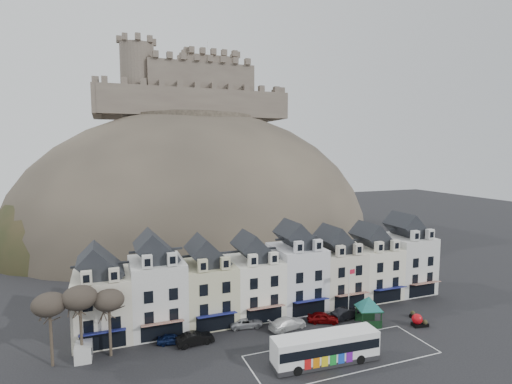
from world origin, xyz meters
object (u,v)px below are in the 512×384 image
bus (325,347)px  car_navy (172,339)px  car_white (288,323)px  car_charcoal (347,313)px  red_buoy (417,320)px  car_black (195,339)px  car_silver (246,322)px  car_maroon (323,318)px  white_van (84,348)px  flagpole (349,290)px  bus_shelter (369,303)px

bus → car_navy: bearing=148.6°
car_white → car_charcoal: 9.14m
red_buoy → car_charcoal: bearing=143.1°
car_black → car_silver: size_ratio=1.04×
red_buoy → car_maroon: red_buoy is taller
white_van → car_silver: (19.81, 0.48, -0.31)m
flagpole → car_white: flagpole is taller
car_navy → car_silver: bearing=-72.7°
bus_shelter → car_white: size_ratio=1.12×
white_van → car_silver: 19.81m
car_silver → car_maroon: car_maroon is taller
car_black → car_silver: bearing=-77.8°
white_van → bus: bearing=-22.1°
bus → car_silver: (-5.19, 11.65, -1.27)m
car_silver → car_charcoal: size_ratio=0.96×
car_navy → car_white: 14.98m
flagpole → car_charcoal: size_ratio=1.60×
car_navy → car_silver: 10.03m
car_charcoal → car_white: bearing=82.1°
flagpole → bus_shelter: bearing=-55.5°
bus_shelter → white_van: bus_shelter is taller
white_van → flagpole: bearing=-2.1°
flagpole → white_van: 34.17m
flagpole → car_charcoal: flagpole is taller
red_buoy → car_white: 17.39m
bus → bus_shelter: bus_shelter is taller
car_black → car_silver: car_black is taller
bus_shelter → car_charcoal: bearing=136.2°
red_buoy → car_maroon: bearing=153.7°
red_buoy → car_maroon: (-11.15, 5.52, -0.16)m
car_navy → car_white: car_white is taller
red_buoy → white_van: size_ratio=0.41×
bus_shelter → flagpole: bearing=140.3°
red_buoy → car_charcoal: 9.20m
white_van → car_black: 12.57m
car_maroon → white_van: bearing=110.3°
car_navy → car_black: 2.86m
white_van → car_charcoal: size_ratio=0.90×
red_buoy → bus: bearing=-167.3°
bus → car_charcoal: (8.89, 9.17, -1.13)m
bus → car_maroon: bus is taller
car_white → bus_shelter: bearing=-114.8°
car_maroon → red_buoy: bearing=-92.3°
red_buoy → car_white: (-16.49, 5.52, -0.11)m
white_van → bus_shelter: bearing=-5.6°
bus → car_black: bus is taller
bus_shelter → bus: bearing=-132.6°
flagpole → car_navy: 24.42m
flagpole → car_white: size_ratio=1.38×
car_navy → bus_shelter: bearing=-88.1°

